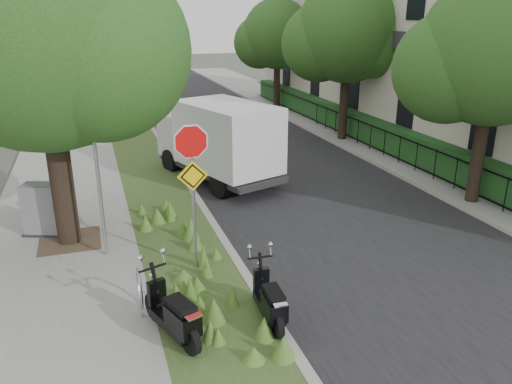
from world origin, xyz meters
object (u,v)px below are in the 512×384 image
(sign_assembly, at_px, (192,168))
(utility_cabinet, at_px, (43,210))
(scooter_far, at_px, (271,306))
(scooter_near, at_px, (177,320))
(box_truck, at_px, (219,138))

(sign_assembly, relative_size, utility_cabinet, 2.56)
(scooter_far, relative_size, utility_cabinet, 1.25)
(scooter_far, bearing_deg, sign_assembly, 107.82)
(scooter_near, relative_size, utility_cabinet, 1.31)
(scooter_near, xyz_separation_m, utility_cabinet, (-2.33, 5.34, 0.21))
(scooter_far, bearing_deg, scooter_near, 178.67)
(utility_cabinet, bearing_deg, scooter_far, -53.66)
(sign_assembly, xyz_separation_m, scooter_near, (-0.84, -2.43, -1.81))
(scooter_near, bearing_deg, sign_assembly, 71.00)
(sign_assembly, distance_m, scooter_far, 3.18)
(sign_assembly, height_order, scooter_far, sign_assembly)
(scooter_far, xyz_separation_m, box_truck, (1.24, 8.29, 0.97))
(scooter_far, height_order, utility_cabinet, utility_cabinet)
(box_truck, relative_size, utility_cabinet, 4.19)
(sign_assembly, height_order, utility_cabinet, sign_assembly)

